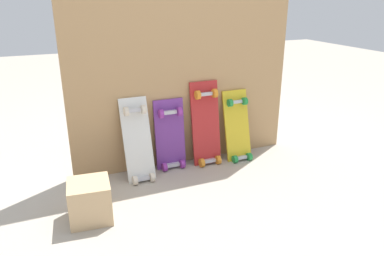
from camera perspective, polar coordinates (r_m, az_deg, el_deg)
ground_plane at (r=2.82m, az=-0.56°, el=-5.44°), size 12.00×12.00×0.00m
plywood_wall_panel at (r=2.64m, az=-1.20°, el=10.46°), size 1.66×0.04×1.54m
skateboard_white at (r=2.55m, az=-8.30°, el=-2.55°), size 0.19×0.25×0.62m
skateboard_purple at (r=2.68m, az=-3.35°, el=-1.63°), size 0.22×0.14×0.57m
skateboard_red at (r=2.74m, az=2.21°, el=0.06°), size 0.22×0.18×0.68m
skateboard_yellow at (r=2.85m, az=7.05°, el=-0.28°), size 0.20×0.21×0.59m
wooden_crate at (r=2.20m, az=-15.47°, el=-10.78°), size 0.25×0.25×0.23m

